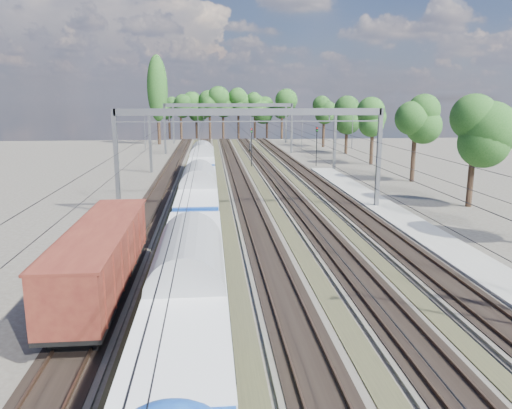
{
  "coord_description": "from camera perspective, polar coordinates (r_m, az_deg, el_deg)",
  "views": [
    {
      "loc": [
        -3.54,
        -13.26,
        9.8
      ],
      "look_at": [
        -0.49,
        19.57,
        2.8
      ],
      "focal_mm": 35.0,
      "sensor_mm": 36.0,
      "label": 1
    }
  ],
  "objects": [
    {
      "name": "freight_boxcar",
      "position": [
        26.08,
        -17.22,
        -5.64
      ],
      "size": [
        2.82,
        13.62,
        3.51
      ],
      "color": "black",
      "rests_on": "ground"
    },
    {
      "name": "track_bed",
      "position": [
        59.17,
        -1.8,
        2.55
      ],
      "size": [
        21.0,
        130.0,
        0.34
      ],
      "color": "#47423A",
      "rests_on": "ground"
    },
    {
      "name": "worker",
      "position": [
        92.21,
        -0.69,
        6.43
      ],
      "size": [
        0.55,
        0.71,
        1.74
      ],
      "primitive_type": "imported",
      "rotation": [
        0.0,
        0.0,
        1.81
      ],
      "color": "black",
      "rests_on": "ground"
    },
    {
      "name": "signal_near",
      "position": [
        73.36,
        -0.53,
        7.11
      ],
      "size": [
        0.4,
        0.37,
        5.63
      ],
      "rotation": [
        0.0,
        0.0,
        0.34
      ],
      "color": "black",
      "rests_on": "ground"
    },
    {
      "name": "poplar",
      "position": [
        111.82,
        -11.21,
        12.84
      ],
      "size": [
        4.4,
        4.4,
        19.04
      ],
      "color": "black",
      "rests_on": "ground"
    },
    {
      "name": "emu_train",
      "position": [
        41.12,
        -6.56,
        1.8
      ],
      "size": [
        3.0,
        63.37,
        4.38
      ],
      "color": "black",
      "rests_on": "ground"
    },
    {
      "name": "platform",
      "position": [
        37.96,
        19.1,
        -3.42
      ],
      "size": [
        3.0,
        70.0,
        0.3
      ],
      "primitive_type": "cube",
      "color": "gray",
      "rests_on": "ground"
    },
    {
      "name": "catenary",
      "position": [
        66.14,
        -1.96,
        9.04
      ],
      "size": [
        25.65,
        130.0,
        9.0
      ],
      "color": "slate",
      "rests_on": "ground"
    },
    {
      "name": "tree_belt",
      "position": [
        110.6,
        0.36,
        11.09
      ],
      "size": [
        38.6,
        100.03,
        11.44
      ],
      "color": "black",
      "rests_on": "ground"
    },
    {
      "name": "signal_far",
      "position": [
        74.65,
        6.95,
        7.16
      ],
      "size": [
        0.4,
        0.36,
        5.73
      ],
      "rotation": [
        0.0,
        0.0,
        -0.26
      ],
      "color": "black",
      "rests_on": "ground"
    }
  ]
}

